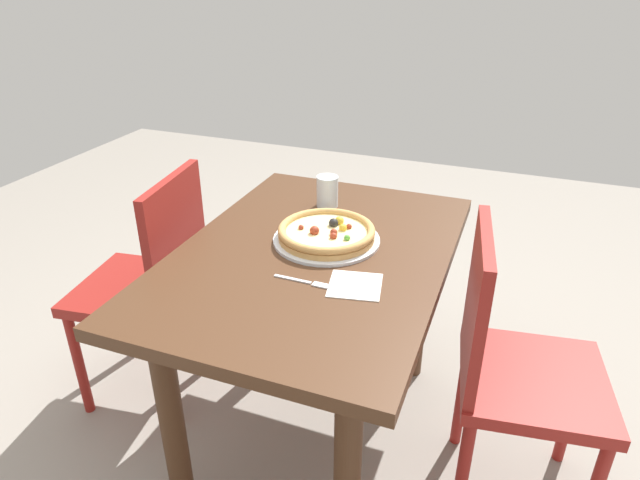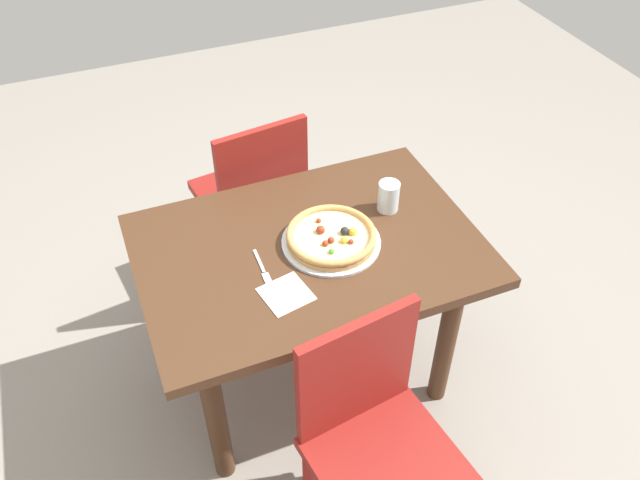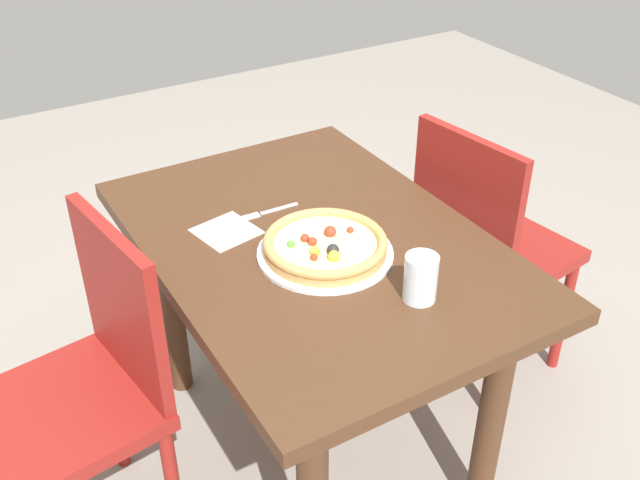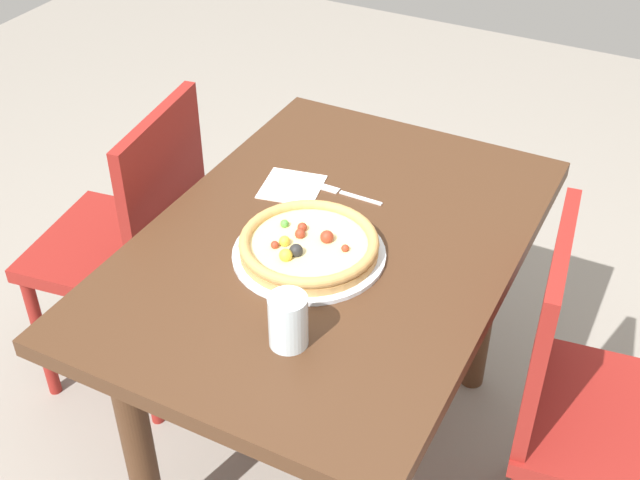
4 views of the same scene
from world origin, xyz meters
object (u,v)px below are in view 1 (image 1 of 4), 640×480
(drinking_glass, at_px, (327,192))
(chair_far, at_px, (512,365))
(pizza, at_px, (327,232))
(napkin, at_px, (355,285))
(chair_near, at_px, (152,281))
(dining_table, at_px, (314,285))
(plate, at_px, (326,240))
(fork, at_px, (307,282))

(drinking_glass, bearing_deg, chair_far, 62.38)
(pizza, distance_m, napkin, 0.27)
(chair_near, xyz_separation_m, drinking_glass, (-0.34, 0.53, 0.29))
(dining_table, bearing_deg, napkin, 50.92)
(chair_near, height_order, napkin, chair_near)
(plate, distance_m, drinking_glass, 0.27)
(pizza, relative_size, napkin, 2.15)
(drinking_glass, height_order, napkin, drinking_glass)
(plate, bearing_deg, dining_table, -11.28)
(chair_far, bearing_deg, plate, -108.08)
(chair_near, height_order, plate, chair_near)
(chair_far, distance_m, plate, 0.65)
(dining_table, bearing_deg, plate, 168.72)
(dining_table, distance_m, fork, 0.22)
(dining_table, height_order, drinking_glass, drinking_glass)
(pizza, bearing_deg, drinking_glass, -160.16)
(plate, xyz_separation_m, fork, (0.25, 0.04, -0.00))
(chair_far, height_order, pizza, chair_far)
(pizza, bearing_deg, napkin, 36.59)
(fork, relative_size, napkin, 1.18)
(pizza, bearing_deg, chair_near, -81.97)
(chair_near, relative_size, napkin, 6.36)
(plate, height_order, pizza, pizza)
(chair_far, bearing_deg, pizza, -108.13)
(chair_far, xyz_separation_m, pizza, (-0.10, -0.59, 0.26))
(napkin, bearing_deg, chair_far, 104.85)
(chair_far, bearing_deg, fork, -83.40)
(drinking_glass, bearing_deg, fork, 14.16)
(chair_near, xyz_separation_m, pizza, (-0.09, 0.62, 0.26))
(fork, height_order, drinking_glass, drinking_glass)
(dining_table, distance_m, plate, 0.15)
(chair_near, bearing_deg, fork, -111.65)
(chair_far, height_order, plate, chair_far)
(fork, bearing_deg, drinking_glass, 105.23)
(chair_far, bearing_deg, chair_near, -98.92)
(chair_far, distance_m, napkin, 0.50)
(pizza, xyz_separation_m, napkin, (0.22, 0.16, -0.03))
(chair_near, bearing_deg, plate, -89.76)
(pizza, bearing_deg, chair_far, 80.01)
(chair_far, distance_m, pizza, 0.66)
(drinking_glass, bearing_deg, plate, 19.74)
(fork, distance_m, drinking_glass, 0.52)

